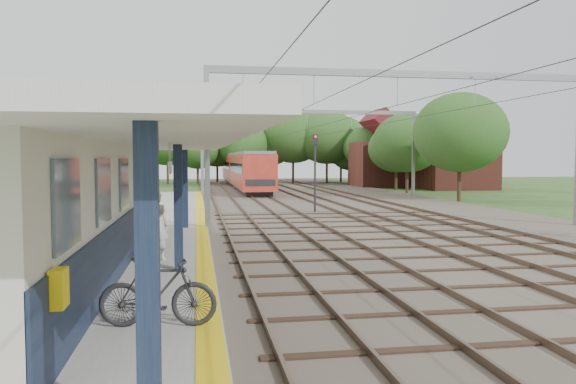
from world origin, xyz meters
TOP-DOWN VIEW (x-y plane):
  - ground at (0.00, 0.00)m, footprint 160.00×160.00m
  - ballast_bed at (4.00, 30.00)m, footprint 18.00×90.00m
  - platform at (-7.50, 14.00)m, footprint 5.00×52.00m
  - yellow_stripe at (-5.25, 14.00)m, footprint 0.45×52.00m
  - station_building at (-8.88, 7.00)m, footprint 3.41×18.00m
  - canopy at (-7.77, 6.00)m, footprint 6.40×20.00m
  - rail_tracks at (1.50, 30.00)m, footprint 11.80×88.00m
  - catenary_system at (3.39, 25.28)m, footprint 17.22×88.00m
  - tree_band at (3.84, 57.12)m, footprint 31.72×30.88m
  - house_near at (21.00, 46.00)m, footprint 7.00×6.12m
  - house_far at (16.00, 52.00)m, footprint 8.00×6.12m
  - person at (-6.57, 7.62)m, footprint 0.80×0.63m
  - bicycle at (-6.10, 1.15)m, footprint 2.03×0.78m
  - train at (-0.50, 52.42)m, footprint 2.79×34.70m
  - signal_post at (1.35, 23.39)m, footprint 0.35×0.30m

SIDE VIEW (x-z plane):
  - ground at x=0.00m, z-range 0.00..0.00m
  - ballast_bed at x=4.00m, z-range 0.00..0.10m
  - platform at x=-7.50m, z-range 0.00..0.35m
  - rail_tracks at x=1.50m, z-range 0.10..0.25m
  - yellow_stripe at x=-5.25m, z-range 0.35..0.36m
  - bicycle at x=-6.10m, z-range 0.35..1.54m
  - person at x=-6.57m, z-range 0.35..2.30m
  - station_building at x=-8.88m, z-range 0.34..3.74m
  - train at x=-0.50m, z-range 0.22..3.89m
  - signal_post at x=1.35m, z-range 0.65..5.23m
  - house_near at x=21.00m, z-range -0.96..6.93m
  - house_far at x=16.00m, z-range -1.09..7.56m
  - canopy at x=-7.77m, z-range 1.92..5.36m
  - tree_band at x=3.84m, z-range 0.51..9.33m
  - catenary_system at x=3.39m, z-range 2.01..9.01m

